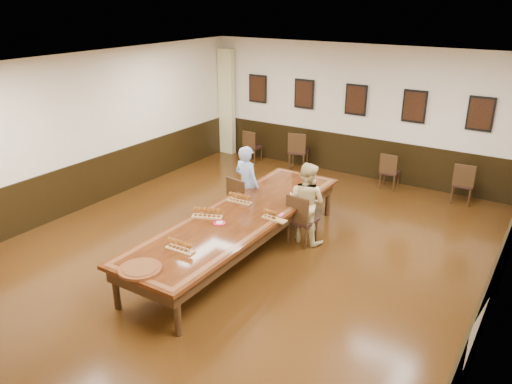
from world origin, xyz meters
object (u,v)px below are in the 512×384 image
Objects in this scene: chair_man at (243,200)px; spare_chair_a at (253,146)px; spare_chair_b at (299,150)px; conference_table at (240,222)px; person_man at (247,185)px; chair_woman at (303,218)px; spare_chair_c at (390,171)px; carved_platter at (140,269)px; person_woman at (306,203)px; spare_chair_d at (463,183)px.

spare_chair_a is at bearing -50.10° from chair_man.
conference_table is (1.35, -4.65, 0.12)m from spare_chair_b.
person_man reaches higher than spare_chair_a.
chair_woman is 1.20m from conference_table.
spare_chair_b is at bearing -69.66° from chair_man.
carved_platter is at bearing 79.33° from spare_chair_c.
chair_woman is 4.23m from spare_chair_b.
spare_chair_b is at bearing -69.07° from person_man.
spare_chair_c is at bearing -107.86° from chair_man.
spare_chair_b is 4.15m from person_woman.
chair_man reaches higher than conference_table.
spare_chair_c is at bearing -7.72° from spare_chair_d.
chair_man is 0.65× the size of person_woman.
spare_chair_b is 1.37× the size of carved_platter.
person_woman reaches higher than spare_chair_d.
chair_woman is 0.29m from person_woman.
spare_chair_d is at bearing -179.42° from spare_chair_a.
spare_chair_d is (3.42, 3.46, -0.03)m from chair_man.
carved_platter is at bearing 108.75° from person_man.
person_man reaches higher than conference_table.
spare_chair_b reaches higher than carved_platter.
person_woman is at bearing 82.83° from spare_chair_c.
spare_chair_c is at bearing 79.83° from carved_platter.
person_woman is (3.40, -3.44, 0.32)m from spare_chair_a.
spare_chair_a is 0.55× the size of person_man.
spare_chair_a is 5.42m from spare_chair_d.
spare_chair_d reaches higher than spare_chair_a.
chair_woman is 1.05× the size of spare_chair_d.
chair_woman is 1.12× the size of spare_chair_c.
spare_chair_a reaches higher than carved_platter.
spare_chair_a is (-3.39, 3.55, -0.05)m from chair_woman.
spare_chair_d reaches higher than spare_chair_c.
chair_man is 0.20× the size of conference_table.
person_man reaches higher than carved_platter.
spare_chair_d is at bearing 58.87° from conference_table.
conference_table is at bearing 75.63° from spare_chair_c.
chair_woman is 0.64× the size of person_woman.
person_woman is at bearing 52.21° from spare_chair_d.
chair_woman is at bearing 90.00° from person_woman.
person_woman is 3.43m from carved_platter.
person_man is 1.37m from conference_table.
conference_table is (0.67, -1.08, 0.12)m from chair_man.
person_man is (2.03, -3.33, 0.35)m from spare_chair_a.
person_woman reaches higher than spare_chair_c.
spare_chair_d is 4.03m from person_woman.
person_man reaches higher than chair_woman.
chair_man is 0.31m from person_man.
spare_chair_c is at bearing -92.60° from chair_woman.
person_woman is (0.01, 0.10, 0.27)m from chair_woman.
person_woman reaches higher than chair_man.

